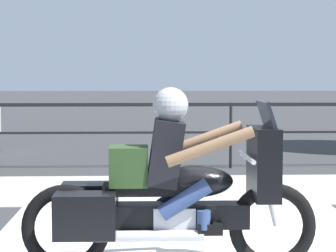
{
  "coord_description": "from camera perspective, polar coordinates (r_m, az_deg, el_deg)",
  "views": [
    {
      "loc": [
        -1.52,
        -5.74,
        1.62
      ],
      "look_at": [
        -1.27,
        0.78,
        1.1
      ],
      "focal_mm": 70.0,
      "sensor_mm": 36.0,
      "label": 1
    }
  ],
  "objects": [
    {
      "name": "motorcycle",
      "position": [
        5.38,
        0.02,
        -5.67
      ],
      "size": [
        2.43,
        0.76,
        1.52
      ],
      "rotation": [
        0.0,
        0.0,
        0.03
      ],
      "color": "black",
      "rests_on": "ground"
    },
    {
      "name": "sidewalk_band",
      "position": [
        9.41,
        7.15,
        -5.41
      ],
      "size": [
        44.0,
        2.4,
        0.01
      ],
      "primitive_type": "cube",
      "color": "#B7B2A8",
      "rests_on": "ground"
    },
    {
      "name": "fence_railing",
      "position": [
        11.34,
        5.49,
        0.81
      ],
      "size": [
        36.0,
        0.05,
        1.13
      ],
      "color": "black",
      "rests_on": "ground"
    }
  ]
}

